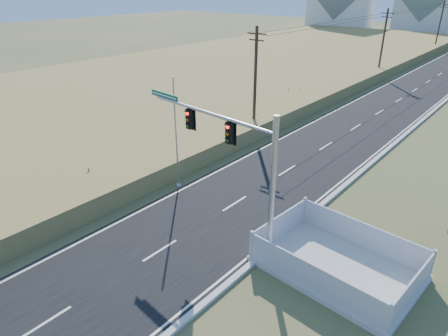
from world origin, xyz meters
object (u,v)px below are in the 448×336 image
at_px(fence_enclosure, 337,265).
at_px(traffic_signal_mast, 242,164).
at_px(flagpole, 177,146).
at_px(open_sign, 295,279).

bearing_deg(fence_enclosure, traffic_signal_mast, -162.17).
bearing_deg(flagpole, traffic_signal_mast, -19.27).
distance_m(open_sign, flagpole, 11.51).
height_order(fence_enclosure, flagpole, flagpole).
height_order(fence_enclosure, open_sign, fence_enclosure).
bearing_deg(traffic_signal_mast, open_sign, -8.16).
height_order(traffic_signal_mast, open_sign, traffic_signal_mast).
bearing_deg(fence_enclosure, open_sign, -110.68).
bearing_deg(fence_enclosure, flagpole, 178.09).
bearing_deg(flagpole, fence_enclosure, -6.33).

